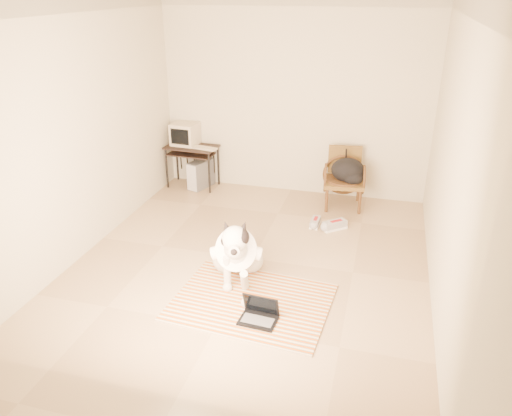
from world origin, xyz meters
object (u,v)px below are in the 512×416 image
at_px(crt_monitor, 185,134).
at_px(pc_tower, 201,174).
at_px(dog, 237,253).
at_px(backpack, 349,172).
at_px(laptop, 259,314).
at_px(rattan_chair, 344,178).
at_px(computer_desk, 192,152).

relative_size(crt_monitor, pc_tower, 0.80).
relative_size(dog, backpack, 2.36).
height_order(dog, laptop, dog).
distance_m(dog, rattan_chair, 2.52).
relative_size(computer_desk, rattan_chair, 0.97).
distance_m(dog, computer_desk, 2.90).
xyz_separation_m(crt_monitor, pc_tower, (0.27, -0.09, -0.61)).
height_order(crt_monitor, rattan_chair, crt_monitor).
height_order(computer_desk, pc_tower, computer_desk).
bearing_deg(pc_tower, laptop, -60.16).
relative_size(computer_desk, crt_monitor, 2.01).
xyz_separation_m(computer_desk, crt_monitor, (-0.13, 0.08, 0.26)).
distance_m(computer_desk, backpack, 2.47).
bearing_deg(pc_tower, backpack, -4.51).
xyz_separation_m(dog, pc_tower, (-1.37, 2.47, -0.12)).
bearing_deg(backpack, laptop, -100.33).
bearing_deg(laptop, backpack, 79.67).
bearing_deg(rattan_chair, pc_tower, 177.09).
relative_size(dog, crt_monitor, 2.75).
bearing_deg(crt_monitor, rattan_chair, -4.54).
distance_m(laptop, crt_monitor, 3.88).
xyz_separation_m(dog, computer_desk, (-1.51, 2.47, 0.23)).
bearing_deg(laptop, pc_tower, 119.84).
height_order(laptop, computer_desk, computer_desk).
bearing_deg(dog, rattan_chair, 69.31).
relative_size(crt_monitor, backpack, 0.86).
bearing_deg(computer_desk, rattan_chair, -2.83).
bearing_deg(pc_tower, dog, -61.01).
height_order(pc_tower, rattan_chair, rattan_chair).
relative_size(computer_desk, pc_tower, 1.61).
distance_m(pc_tower, rattan_chair, 2.27).
xyz_separation_m(crt_monitor, rattan_chair, (2.52, -0.20, -0.41)).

